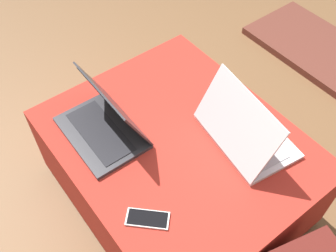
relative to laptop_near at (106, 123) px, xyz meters
The scene contains 5 objects.
ground_plane 0.56m from the laptop_near, 43.36° to the left, with size 14.00×14.00×0.00m, color brown.
ottoman 0.39m from the laptop_near, 43.36° to the left, with size 1.01×0.84×0.44m.
laptop_near is the anchor object (origin of this frame).
laptop_far 0.53m from the laptop_near, 47.99° to the left, with size 0.41×0.30×0.24m.
cell_phone 0.42m from the laptop_near, 12.99° to the right, with size 0.15×0.15×0.01m.
Camera 1 is at (0.71, -0.59, 1.66)m, focal length 42.00 mm.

